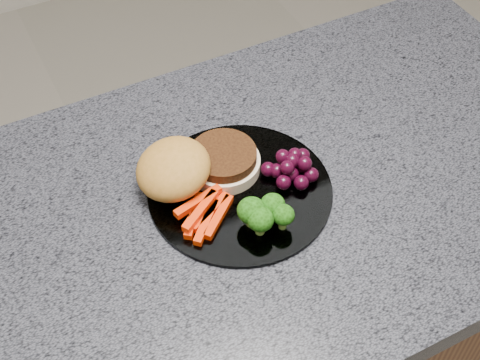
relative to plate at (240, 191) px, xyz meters
name	(u,v)px	position (x,y,z in m)	size (l,w,h in m)	color
countertop	(225,215)	(-0.03, -0.01, -0.02)	(1.20, 0.60, 0.04)	#494A53
plate	(240,191)	(0.00, 0.00, 0.00)	(0.26, 0.26, 0.01)	white
burger	(192,168)	(-0.05, 0.05, 0.03)	(0.19, 0.11, 0.06)	beige
carrot_sticks	(204,213)	(-0.07, -0.02, 0.01)	(0.09, 0.08, 0.02)	#FD3104
broccoli	(264,213)	(0.00, -0.07, 0.03)	(0.07, 0.06, 0.05)	olive
grape_bunch	(292,167)	(0.08, -0.01, 0.02)	(0.08, 0.07, 0.04)	black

